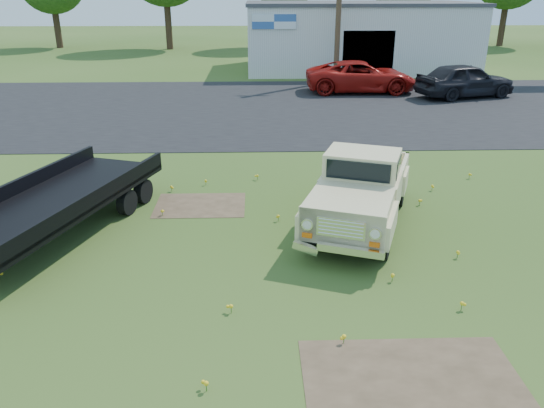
{
  "coord_description": "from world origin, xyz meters",
  "views": [
    {
      "loc": [
        -0.61,
        -8.65,
        4.99
      ],
      "look_at": [
        -0.3,
        1.0,
        1.04
      ],
      "focal_mm": 35.0,
      "sensor_mm": 36.0,
      "label": 1
    }
  ],
  "objects_px": {
    "vintage_pickup_truck": "(361,189)",
    "flatbed_trailer": "(54,196)",
    "dark_sedan": "(465,80)",
    "red_pickup": "(361,77)"
  },
  "relations": [
    {
      "from": "vintage_pickup_truck",
      "to": "red_pickup",
      "type": "height_order",
      "value": "vintage_pickup_truck"
    },
    {
      "from": "vintage_pickup_truck",
      "to": "dark_sedan",
      "type": "height_order",
      "value": "vintage_pickup_truck"
    },
    {
      "from": "flatbed_trailer",
      "to": "dark_sedan",
      "type": "bearing_deg",
      "value": 64.52
    },
    {
      "from": "vintage_pickup_truck",
      "to": "flatbed_trailer",
      "type": "distance_m",
      "value": 6.66
    },
    {
      "from": "vintage_pickup_truck",
      "to": "red_pickup",
      "type": "bearing_deg",
      "value": 99.48
    },
    {
      "from": "red_pickup",
      "to": "flatbed_trailer",
      "type": "bearing_deg",
      "value": 150.37
    },
    {
      "from": "dark_sedan",
      "to": "vintage_pickup_truck",
      "type": "bearing_deg",
      "value": 135.38
    },
    {
      "from": "flatbed_trailer",
      "to": "dark_sedan",
      "type": "height_order",
      "value": "flatbed_trailer"
    },
    {
      "from": "vintage_pickup_truck",
      "to": "flatbed_trailer",
      "type": "bearing_deg",
      "value": -157.81
    },
    {
      "from": "flatbed_trailer",
      "to": "red_pickup",
      "type": "height_order",
      "value": "flatbed_trailer"
    }
  ]
}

